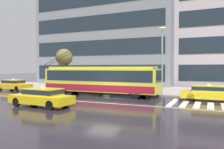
{
  "coord_description": "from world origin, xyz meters",
  "views": [
    {
      "loc": [
        8.13,
        -16.6,
        2.68
      ],
      "look_at": [
        -0.7,
        3.38,
        2.04
      ],
      "focal_mm": 36.19,
      "sensor_mm": 36.0,
      "label": 1
    }
  ],
  "objects": [
    {
      "name": "crosswalk_stripe_center",
      "position": [
        7.21,
        1.32,
        0.0
      ],
      "size": [
        0.44,
        4.4,
        0.01
      ],
      "primitive_type": "cube",
      "color": "beige",
      "rests_on": "ground_plane"
    },
    {
      "name": "pedestrian_at_shelter",
      "position": [
        2.55,
        5.31,
        1.75
      ],
      "size": [
        1.1,
        1.1,
        2.04
      ],
      "color": "#2F214A",
      "rests_on": "sidewalk_slab"
    },
    {
      "name": "lane_centre_line",
      "position": [
        0.0,
        -1.2,
        0.0
      ],
      "size": [
        72.0,
        0.14,
        0.01
      ],
      "primitive_type": "cube",
      "color": "silver",
      "rests_on": "ground_plane"
    },
    {
      "name": "trolleybus",
      "position": [
        -1.77,
        3.04,
        1.55
      ],
      "size": [
        12.71,
        2.61,
        4.98
      ],
      "color": "yellow",
      "rests_on": "ground_plane"
    },
    {
      "name": "street_tree_bare",
      "position": [
        -8.73,
        6.76,
        3.93
      ],
      "size": [
        2.12,
        2.12,
        4.92
      ],
      "color": "brown",
      "rests_on": "sidewalk_slab"
    },
    {
      "name": "ground_plane",
      "position": [
        0.0,
        0.0,
        0.0
      ],
      "size": [
        160.0,
        160.0,
        0.0
      ],
      "primitive_type": "plane",
      "color": "#262027"
    },
    {
      "name": "crosswalk_stripe_inner_a",
      "position": [
        6.31,
        1.32,
        0.0
      ],
      "size": [
        0.44,
        4.4,
        0.01
      ],
      "primitive_type": "cube",
      "color": "beige",
      "rests_on": "ground_plane"
    },
    {
      "name": "crosswalk_stripe_inner_b",
      "position": [
        8.11,
        1.32,
        0.0
      ],
      "size": [
        0.44,
        4.4,
        0.01
      ],
      "primitive_type": "cube",
      "color": "beige",
      "rests_on": "ground_plane"
    },
    {
      "name": "office_tower_corner_left",
      "position": [
        -7.76,
        20.55,
        11.22
      ],
      "size": [
        22.41,
        15.62,
        22.43
      ],
      "color": "gray",
      "rests_on": "ground_plane"
    },
    {
      "name": "street_lamp",
      "position": [
        3.75,
        5.29,
        3.98
      ],
      "size": [
        0.6,
        0.32,
        6.47
      ],
      "color": "gray",
      "rests_on": "sidewalk_slab"
    },
    {
      "name": "crosswalk_stripe_edge_far",
      "position": [
        9.01,
        1.32,
        0.0
      ],
      "size": [
        0.44,
        4.4,
        0.01
      ],
      "primitive_type": "cube",
      "color": "beige",
      "rests_on": "ground_plane"
    },
    {
      "name": "taxi_queued_behind_bus",
      "position": [
        -13.48,
        3.25,
        0.7
      ],
      "size": [
        4.4,
        2.05,
        1.39
      ],
      "color": "gold",
      "rests_on": "ground_plane"
    },
    {
      "name": "bus_shelter",
      "position": [
        -4.41,
        6.73,
        2.11
      ],
      "size": [
        3.59,
        1.81,
        2.61
      ],
      "color": "gray",
      "rests_on": "sidewalk_slab"
    },
    {
      "name": "crosswalk_stripe_edge_near",
      "position": [
        5.41,
        1.32,
        0.0
      ],
      "size": [
        0.44,
        4.4,
        0.01
      ],
      "primitive_type": "cube",
      "color": "beige",
      "rests_on": "ground_plane"
    },
    {
      "name": "pedestrian_walking_past",
      "position": [
        1.86,
        7.2,
        1.11
      ],
      "size": [
        0.45,
        0.45,
        1.64
      ],
      "color": "navy",
      "rests_on": "sidewalk_slab"
    },
    {
      "name": "taxi_ahead_of_bus",
      "position": [
        8.07,
        3.15,
        0.7
      ],
      "size": [
        4.65,
        1.78,
        1.39
      ],
      "color": "yellow",
      "rests_on": "ground_plane"
    },
    {
      "name": "sidewalk_slab",
      "position": [
        0.0,
        9.64,
        0.07
      ],
      "size": [
        80.0,
        10.0,
        0.14
      ],
      "primitive_type": "cube",
      "color": "gray",
      "rests_on": "ground_plane"
    },
    {
      "name": "pedestrian_approaching_curb",
      "position": [
        -3.03,
        5.38,
        1.64
      ],
      "size": [
        1.17,
        1.17,
        1.92
      ],
      "color": "#16272A",
      "rests_on": "sidewalk_slab"
    },
    {
      "name": "taxi_oncoming_near",
      "position": [
        -2.63,
        -4.3,
        0.7
      ],
      "size": [
        4.63,
        1.98,
        1.39
      ],
      "color": "yellow",
      "rests_on": "ground_plane"
    }
  ]
}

